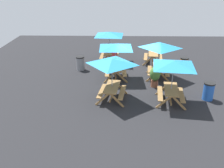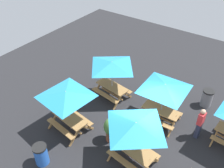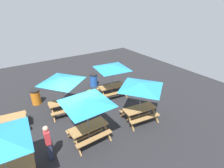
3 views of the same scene
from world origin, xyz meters
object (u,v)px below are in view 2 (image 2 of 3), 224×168
picnic_table_4 (164,90)px  trash_bin_gray (207,98)px  trash_bin_blue (41,155)px  person_standing (200,123)px  potted_plant_0 (111,128)px  picnic_table_2 (66,97)px  picnic_table_1 (136,128)px  picnic_table_0 (112,67)px

picnic_table_4 → trash_bin_gray: 3.25m
trash_bin_blue → person_standing: (4.77, 5.11, 0.39)m
picnic_table_4 → trash_bin_blue: picnic_table_4 is taller
potted_plant_0 → person_standing: (3.15, 2.45, 0.16)m
trash_bin_blue → potted_plant_0: potted_plant_0 is taller
picnic_table_2 → picnic_table_4: 4.38m
picnic_table_1 → picnic_table_2: size_ratio=0.83×
picnic_table_0 → person_standing: 4.99m
trash_bin_gray → picnic_table_0: bearing=-152.5°
trash_bin_blue → person_standing: bearing=47.0°
picnic_table_2 → picnic_table_4: size_ratio=0.99×
picnic_table_0 → picnic_table_4: 3.02m
picnic_table_4 → potted_plant_0: 2.97m
picnic_table_4 → trash_bin_gray: (1.46, 2.49, -1.49)m
trash_bin_gray → potted_plant_0: potted_plant_0 is taller
picnic_table_0 → trash_bin_gray: (4.47, 2.33, -1.49)m
picnic_table_2 → trash_bin_gray: bearing=56.4°
picnic_table_0 → picnic_table_2: same height
potted_plant_0 → person_standing: size_ratio=0.76×
picnic_table_2 → picnic_table_4: (3.25, 2.93, 0.00)m
picnic_table_4 → picnic_table_0: bearing=175.2°
potted_plant_0 → picnic_table_2: bearing=-163.6°
picnic_table_0 → picnic_table_1: (3.17, -2.94, 0.00)m
picnic_table_1 → trash_bin_gray: bearing=82.8°
picnic_table_4 → trash_bin_blue: size_ratio=2.88×
potted_plant_0 → person_standing: bearing=38.0°
picnic_table_2 → potted_plant_0: size_ratio=2.20×
picnic_table_1 → person_standing: bearing=66.1°
picnic_table_0 → person_standing: size_ratio=1.40×
trash_bin_blue → trash_bin_gray: same height
potted_plant_0 → picnic_table_4: bearing=61.3°
picnic_table_0 → trash_bin_blue: size_ratio=2.38×
picnic_table_0 → trash_bin_blue: bearing=-81.1°
picnic_table_1 → picnic_table_4: bearing=99.9°
picnic_table_1 → picnic_table_4: 2.78m
picnic_table_0 → trash_bin_gray: bearing=35.3°
picnic_table_0 → trash_bin_blue: picnic_table_0 is taller
trash_bin_blue → potted_plant_0: (1.62, 2.65, 0.23)m
picnic_table_2 → picnic_table_1: bearing=10.0°
person_standing → trash_bin_blue: bearing=-36.3°
picnic_table_0 → picnic_table_1: bearing=-35.1°
picnic_table_1 → person_standing: size_ratio=1.40×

